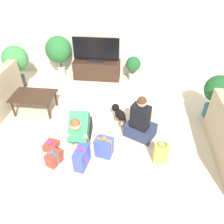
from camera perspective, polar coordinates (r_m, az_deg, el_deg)
ground_plane at (r=4.14m, az=-3.63°, el=-6.70°), size 16.00×16.00×0.00m
wall_back at (r=5.82m, az=0.23°, el=21.42°), size 8.40×0.06×2.60m
coffee_table at (r=4.88m, az=-19.80°, el=3.73°), size 0.88×0.59×0.40m
tv_console at (r=5.98m, az=-3.96°, el=10.99°), size 1.23×0.42×0.49m
tv at (r=5.78m, az=-4.18°, el=15.62°), size 1.18×0.20×0.62m
potted_plant_back_left at (r=5.98m, az=-13.75°, el=15.33°), size 0.67×0.67×1.12m
potted_plant_corner_right at (r=4.80m, az=25.89°, el=4.58°), size 0.56×0.56×0.93m
potted_plant_corner_left at (r=5.88m, az=-23.88°, el=12.32°), size 0.62×0.62×1.04m
potted_plant_back_right at (r=5.78m, az=5.56°, el=11.91°), size 0.38×0.38×0.67m
person_kneeling at (r=3.86m, az=-8.18°, el=-4.27°), size 0.36×0.81×0.78m
person_sitting at (r=4.01m, az=7.46°, el=-2.80°), size 0.64×0.61×0.89m
dog at (r=4.37m, az=1.80°, el=-0.24°), size 0.35×0.46×0.34m
gift_box_a at (r=4.05m, az=-15.66°, el=-8.41°), size 0.26×0.28×0.18m
gift_box_b at (r=3.76m, az=-14.96°, el=-11.57°), size 0.25×0.30×0.28m
gift_box_c at (r=3.59m, az=-7.90°, el=-11.61°), size 0.22×0.37×0.41m
gift_box_d at (r=3.73m, az=-1.99°, el=-9.09°), size 0.31×0.28×0.40m
gift_bag_a at (r=3.69m, az=12.58°, el=-10.43°), size 0.24×0.16×0.40m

